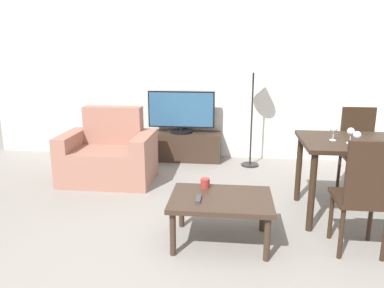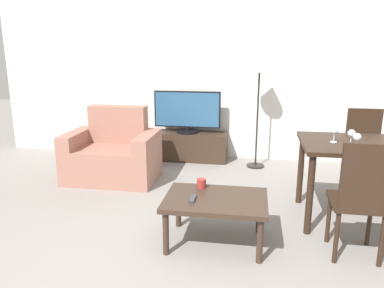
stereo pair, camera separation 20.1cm
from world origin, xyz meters
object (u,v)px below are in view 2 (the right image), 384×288
at_px(tv, 187,112).
at_px(remote_primary, 193,199).
at_px(floor_lamp, 260,68).
at_px(wine_glass_right, 334,131).
at_px(cup_white_near, 201,183).
at_px(wine_glass_left, 357,138).
at_px(dining_table, 364,154).
at_px(dining_chair_near, 361,196).
at_px(coffee_table, 216,204).
at_px(dining_chair_far, 364,149).
at_px(armchair, 113,155).
at_px(tv_stand, 187,146).
at_px(wine_glass_center, 351,134).

height_order(tv, remote_primary, tv).
bearing_deg(floor_lamp, wine_glass_right, -66.54).
bearing_deg(cup_white_near, wine_glass_left, 7.31).
distance_m(dining_table, dining_chair_near, 0.76).
xyz_separation_m(coffee_table, dining_chair_far, (1.50, 1.38, 0.17)).
bearing_deg(armchair, floor_lamp, 23.88).
height_order(cup_white_near, wine_glass_right, wine_glass_right).
height_order(dining_table, dining_chair_near, dining_chair_near).
bearing_deg(dining_chair_near, dining_table, 74.66).
xyz_separation_m(dining_chair_far, wine_glass_left, (-0.35, -1.00, 0.34)).
bearing_deg(cup_white_near, tv_stand, 103.41).
bearing_deg(wine_glass_center, armchair, 161.07).
distance_m(dining_chair_far, wine_glass_right, 0.96).
xyz_separation_m(tv_stand, dining_table, (1.97, -1.72, 0.46)).
relative_size(tv_stand, dining_table, 1.02).
bearing_deg(dining_chair_far, wine_glass_left, -109.38).
bearing_deg(armchair, wine_glass_center, -18.93).
bearing_deg(wine_glass_left, wine_glass_right, 119.12).
height_order(tv, floor_lamp, floor_lamp).
distance_m(tv, cup_white_near, 2.24).
height_order(dining_chair_far, floor_lamp, floor_lamp).
distance_m(coffee_table, cup_white_near, 0.28).
distance_m(dining_chair_near, cup_white_near, 1.29).
relative_size(dining_chair_far, cup_white_near, 11.72).
bearing_deg(dining_chair_near, floor_lamp, 108.76).
distance_m(dining_chair_far, floor_lamp, 1.64).
relative_size(remote_primary, wine_glass_right, 1.03).
bearing_deg(remote_primary, cup_white_near, 83.61).
height_order(armchair, tv, tv).
height_order(dining_chair_near, wine_glass_right, dining_chair_near).
bearing_deg(wine_glass_right, dining_chair_near, -82.76).
relative_size(tv_stand, wine_glass_left, 7.92).
xyz_separation_m(dining_chair_near, dining_chair_far, (0.40, 1.45, 0.00)).
height_order(dining_chair_near, cup_white_near, dining_chair_near).
xyz_separation_m(coffee_table, wine_glass_center, (1.14, 0.53, 0.51)).
height_order(armchair, dining_chair_near, dining_chair_near).
height_order(armchair, cup_white_near, armchair).
relative_size(armchair, cup_white_near, 13.43).
bearing_deg(coffee_table, wine_glass_right, 31.52).
distance_m(tv, remote_primary, 2.51).
xyz_separation_m(tv, dining_table, (1.97, -1.72, -0.05)).
distance_m(tv_stand, coffee_table, 2.47).
height_order(dining_table, floor_lamp, floor_lamp).
xyz_separation_m(wine_glass_left, wine_glass_center, (-0.01, 0.15, 0.00)).
xyz_separation_m(dining_chair_near, wine_glass_left, (0.05, 0.45, 0.34)).
bearing_deg(dining_table, wine_glass_left, -119.16).
bearing_deg(wine_glass_right, dining_table, 5.85).
bearing_deg(wine_glass_right, armchair, 162.21).
relative_size(coffee_table, cup_white_near, 10.32).
bearing_deg(coffee_table, wine_glass_center, 24.74).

